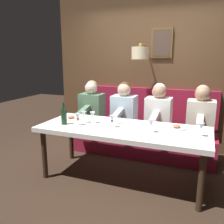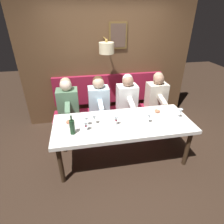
% 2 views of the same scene
% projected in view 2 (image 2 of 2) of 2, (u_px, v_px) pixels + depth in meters
% --- Properties ---
extents(ground_plane, '(12.00, 12.00, 0.00)m').
position_uv_depth(ground_plane, '(122.00, 157.00, 3.29)').
color(ground_plane, '#332319').
extents(dining_table, '(0.90, 2.21, 0.74)m').
position_uv_depth(dining_table, '(123.00, 126.00, 2.97)').
color(dining_table, white).
rests_on(dining_table, ground_plane).
extents(banquette_bench, '(0.52, 2.41, 0.45)m').
position_uv_depth(banquette_bench, '(113.00, 121.00, 3.95)').
color(banquette_bench, maroon).
rests_on(banquette_bench, ground_plane).
extents(back_wall_panel, '(0.59, 3.61, 2.90)m').
position_uv_depth(back_wall_panel, '(108.00, 61.00, 3.88)').
color(back_wall_panel, brown).
rests_on(back_wall_panel, ground_plane).
extents(diner_nearest, '(0.60, 0.40, 0.79)m').
position_uv_depth(diner_nearest, '(157.00, 93.00, 3.80)').
color(diner_nearest, beige).
rests_on(diner_nearest, banquette_bench).
extents(diner_near, '(0.60, 0.40, 0.79)m').
position_uv_depth(diner_near, '(127.00, 95.00, 3.70)').
color(diner_near, white).
rests_on(diner_near, banquette_bench).
extents(diner_middle, '(0.60, 0.40, 0.79)m').
position_uv_depth(diner_middle, '(99.00, 97.00, 3.61)').
color(diner_middle, silver).
rests_on(diner_middle, banquette_bench).
extents(diner_far, '(0.60, 0.40, 0.79)m').
position_uv_depth(diner_far, '(68.00, 99.00, 3.51)').
color(diner_far, '#567A5B').
rests_on(diner_far, banquette_bench).
extents(place_setting_0, '(0.24, 0.31, 0.05)m').
position_uv_depth(place_setting_0, '(157.00, 112.00, 3.20)').
color(place_setting_0, silver).
rests_on(place_setting_0, dining_table).
extents(place_setting_1, '(0.24, 0.31, 0.01)m').
position_uv_depth(place_setting_1, '(109.00, 117.00, 3.06)').
color(place_setting_1, silver).
rests_on(place_setting_1, dining_table).
extents(place_setting_2, '(0.24, 0.32, 0.05)m').
position_uv_depth(place_setting_2, '(69.00, 123.00, 2.89)').
color(place_setting_2, silver).
rests_on(place_setting_2, dining_table).
extents(place_setting_3, '(0.24, 0.32, 0.01)m').
position_uv_depth(place_setting_3, '(131.00, 113.00, 3.19)').
color(place_setting_3, silver).
rests_on(place_setting_3, dining_table).
extents(wine_glass_0, '(0.07, 0.07, 0.16)m').
position_uv_depth(wine_glass_0, '(116.00, 119.00, 2.81)').
color(wine_glass_0, silver).
rests_on(wine_glass_0, dining_table).
extents(wine_glass_1, '(0.07, 0.07, 0.16)m').
position_uv_depth(wine_glass_1, '(86.00, 124.00, 2.67)').
color(wine_glass_1, silver).
rests_on(wine_glass_1, dining_table).
extents(wine_glass_2, '(0.07, 0.07, 0.16)m').
position_uv_depth(wine_glass_2, '(94.00, 118.00, 2.83)').
color(wine_glass_2, silver).
rests_on(wine_glass_2, dining_table).
extents(wine_glass_3, '(0.07, 0.07, 0.16)m').
position_uv_depth(wine_glass_3, '(86.00, 119.00, 2.79)').
color(wine_glass_3, silver).
rests_on(wine_glass_3, dining_table).
extents(wine_glass_4, '(0.07, 0.07, 0.16)m').
position_uv_depth(wine_glass_4, '(149.00, 117.00, 2.86)').
color(wine_glass_4, silver).
rests_on(wine_glass_4, dining_table).
extents(wine_glass_5, '(0.07, 0.07, 0.16)m').
position_uv_depth(wine_glass_5, '(180.00, 111.00, 3.01)').
color(wine_glass_5, silver).
rests_on(wine_glass_5, dining_table).
extents(wine_bottle, '(0.08, 0.08, 0.30)m').
position_uv_depth(wine_bottle, '(72.00, 127.00, 2.61)').
color(wine_bottle, '#19381E').
rests_on(wine_bottle, dining_table).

